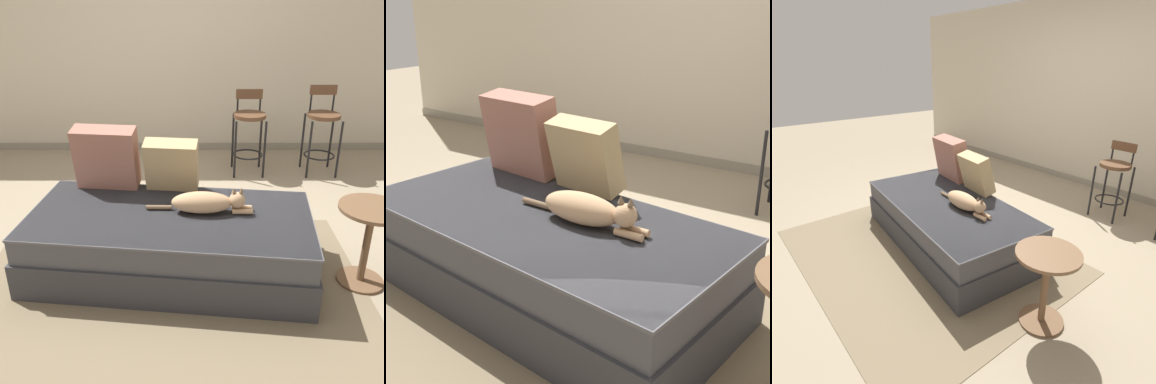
# 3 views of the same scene
# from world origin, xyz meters

# --- Properties ---
(ground_plane) EXTENTS (16.00, 16.00, 0.00)m
(ground_plane) POSITION_xyz_m (0.00, 0.00, 0.00)
(ground_plane) COLOR gray
(ground_plane) RESTS_ON ground
(wall_back_panel) EXTENTS (8.00, 0.10, 2.60)m
(wall_back_panel) POSITION_xyz_m (0.00, 2.25, 1.30)
(wall_back_panel) COLOR beige
(wall_back_panel) RESTS_ON ground
(wall_baseboard_trim) EXTENTS (8.00, 0.02, 0.09)m
(wall_baseboard_trim) POSITION_xyz_m (0.00, 2.20, 0.04)
(wall_baseboard_trim) COLOR gray
(wall_baseboard_trim) RESTS_ON ground
(area_rug) EXTENTS (2.68, 2.07, 0.01)m
(area_rug) POSITION_xyz_m (0.00, -0.70, 0.00)
(area_rug) COLOR #75664C
(area_rug) RESTS_ON ground
(couch) EXTENTS (2.08, 1.19, 0.45)m
(couch) POSITION_xyz_m (0.00, -0.40, 0.23)
(couch) COLOR #353539
(couch) RESTS_ON ground
(throw_pillow_corner) EXTENTS (0.50, 0.29, 0.49)m
(throw_pillow_corner) POSITION_xyz_m (-0.50, 0.05, 0.70)
(throw_pillow_corner) COLOR #936051
(throw_pillow_corner) RESTS_ON couch
(throw_pillow_middle) EXTENTS (0.42, 0.28, 0.42)m
(throw_pillow_middle) POSITION_xyz_m (-0.00, -0.01, 0.66)
(throw_pillow_middle) COLOR tan
(throw_pillow_middle) RESTS_ON couch
(cat) EXTENTS (0.74, 0.18, 0.19)m
(cat) POSITION_xyz_m (0.25, -0.37, 0.53)
(cat) COLOR tan
(cat) RESTS_ON couch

